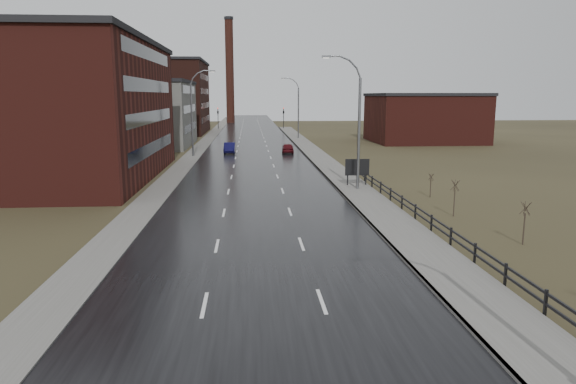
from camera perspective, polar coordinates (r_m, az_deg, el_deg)
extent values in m
cube|color=black|center=(67.45, -3.89, 3.79)|extent=(14.00, 300.00, 0.06)
cube|color=#595651|center=(43.67, 7.75, 0.04)|extent=(3.20, 180.00, 0.18)
cube|color=slate|center=(43.38, 5.78, 0.01)|extent=(0.16, 180.00, 0.18)
cube|color=#595651|center=(67.89, -10.84, 3.70)|extent=(2.40, 260.00, 0.12)
cube|color=#471914|center=(55.90, -26.13, 7.98)|extent=(22.00, 28.00, 13.00)
cube|color=black|center=(56.12, -26.71, 14.86)|extent=(22.44, 28.56, 0.50)
cube|color=black|center=(53.08, -14.71, 4.84)|extent=(0.06, 22.40, 1.20)
cube|color=black|center=(52.88, -14.87, 8.07)|extent=(0.06, 22.40, 1.20)
cube|color=black|center=(52.85, -15.02, 11.32)|extent=(0.06, 22.40, 1.20)
cube|color=black|center=(52.99, -15.18, 14.56)|extent=(0.06, 22.40, 1.20)
cube|color=slate|center=(86.81, -16.13, 8.22)|extent=(16.00, 20.00, 10.00)
cube|color=black|center=(86.79, -16.31, 11.68)|extent=(16.32, 20.40, 0.50)
cube|color=black|center=(85.65, -10.79, 7.08)|extent=(0.06, 16.00, 1.20)
cube|color=black|center=(85.53, -10.86, 9.09)|extent=(0.06, 16.00, 1.20)
cube|color=black|center=(85.51, -10.93, 11.09)|extent=(0.06, 16.00, 1.20)
cube|color=#331611|center=(117.16, -15.64, 9.99)|extent=(26.00, 24.00, 15.00)
cube|color=black|center=(117.38, -15.84, 13.77)|extent=(26.52, 24.48, 0.50)
cube|color=black|center=(115.48, -9.14, 8.01)|extent=(0.06, 19.20, 1.20)
cube|color=black|center=(115.38, -9.19, 9.50)|extent=(0.06, 19.20, 1.20)
cube|color=black|center=(115.37, -9.23, 10.99)|extent=(0.06, 19.20, 1.20)
cube|color=black|center=(115.43, -9.28, 12.47)|extent=(0.06, 19.20, 1.20)
cube|color=#471914|center=(94.23, 14.89, 7.83)|extent=(18.00, 16.00, 8.00)
cube|color=black|center=(94.14, 15.02, 10.41)|extent=(18.36, 16.32, 0.50)
cylinder|color=#331611|center=(157.22, -6.49, 13.12)|extent=(2.40, 2.40, 30.00)
cylinder|color=black|center=(158.63, -6.62, 18.65)|extent=(2.70, 2.70, 0.80)
cylinder|color=slate|center=(44.08, 7.88, 6.25)|extent=(0.24, 0.24, 9.50)
cylinder|color=slate|center=(43.96, 7.84, 12.96)|extent=(0.51, 0.14, 0.98)
cylinder|color=slate|center=(43.90, 7.24, 13.91)|extent=(0.81, 0.14, 0.81)
cylinder|color=slate|center=(43.80, 6.31, 14.56)|extent=(0.98, 0.14, 0.51)
cylinder|color=slate|center=(43.66, 5.19, 14.82)|extent=(1.01, 0.14, 0.14)
cube|color=slate|center=(43.55, 4.26, 14.77)|extent=(0.70, 0.28, 0.18)
cube|color=silver|center=(43.55, 4.26, 14.64)|extent=(0.50, 0.20, 0.04)
cylinder|color=slate|center=(69.46, -10.63, 7.74)|extent=(0.24, 0.24, 9.50)
cylinder|color=slate|center=(69.39, -10.64, 12.00)|extent=(0.51, 0.14, 0.98)
cylinder|color=slate|center=(69.36, -10.26, 12.60)|extent=(0.81, 0.14, 0.81)
cylinder|color=slate|center=(69.31, -9.67, 13.02)|extent=(0.98, 0.14, 0.51)
cylinder|color=slate|center=(69.25, -8.96, 13.18)|extent=(1.01, 0.14, 0.14)
cube|color=slate|center=(69.20, -8.38, 13.15)|extent=(0.70, 0.28, 0.18)
cube|color=silver|center=(69.19, -8.38, 13.07)|extent=(0.50, 0.20, 0.04)
cylinder|color=slate|center=(97.47, 1.16, 8.70)|extent=(0.24, 0.24, 9.50)
cylinder|color=slate|center=(97.41, 1.07, 11.74)|extent=(0.51, 0.14, 0.98)
cylinder|color=slate|center=(97.39, 0.79, 12.16)|extent=(0.81, 0.14, 0.81)
cylinder|color=slate|center=(97.34, 0.36, 12.44)|extent=(0.98, 0.14, 0.51)
cylinder|color=slate|center=(97.28, -0.15, 12.54)|extent=(1.01, 0.14, 0.14)
cube|color=slate|center=(97.23, -0.56, 12.51)|extent=(0.70, 0.28, 0.18)
cube|color=silver|center=(97.23, -0.56, 12.45)|extent=(0.50, 0.20, 0.04)
cube|color=black|center=(21.45, 26.70, -11.03)|extent=(0.10, 0.10, 1.10)
cube|color=black|center=(23.90, 23.00, -8.54)|extent=(0.10, 0.10, 1.10)
cube|color=black|center=(26.46, 20.05, -6.50)|extent=(0.10, 0.10, 1.10)
cube|color=black|center=(29.10, 17.63, -4.82)|extent=(0.10, 0.10, 1.10)
cube|color=black|center=(31.80, 15.64, -3.41)|extent=(0.10, 0.10, 1.10)
cube|color=black|center=(34.56, 13.96, -2.22)|extent=(0.10, 0.10, 1.10)
cube|color=black|center=(37.35, 12.54, -1.20)|extent=(0.10, 0.10, 1.10)
cube|color=black|center=(40.17, 11.31, -0.33)|extent=(0.10, 0.10, 1.10)
cube|color=black|center=(43.02, 10.25, 0.43)|extent=(0.10, 0.10, 1.10)
cube|color=black|center=(45.89, 9.32, 1.09)|extent=(0.10, 0.10, 1.10)
cube|color=black|center=(48.77, 8.50, 1.68)|extent=(0.10, 0.10, 1.10)
cube|color=black|center=(51.66, 7.77, 2.20)|extent=(0.10, 0.10, 1.10)
cube|color=black|center=(28.55, 18.05, -4.30)|extent=(0.08, 53.00, 0.10)
cube|color=black|center=(28.65, 18.00, -5.08)|extent=(0.08, 53.00, 0.10)
cylinder|color=#382D23|center=(30.95, 24.73, -3.75)|extent=(0.08, 0.08, 1.77)
cylinder|color=#382D23|center=(30.73, 24.98, -1.67)|extent=(0.04, 0.60, 0.70)
cylinder|color=#382D23|center=(30.75, 24.88, -1.65)|extent=(0.57, 0.22, 0.71)
cylinder|color=#382D23|center=(30.71, 24.81, -1.66)|extent=(0.34, 0.50, 0.72)
cylinder|color=#382D23|center=(30.66, 24.86, -1.68)|extent=(0.34, 0.50, 0.72)
cylinder|color=#382D23|center=(30.67, 24.97, -1.69)|extent=(0.57, 0.22, 0.71)
cylinder|color=#382D23|center=(36.44, 17.98, -1.17)|extent=(0.08, 0.08, 1.85)
cylinder|color=#382D23|center=(36.24, 18.16, 0.70)|extent=(0.04, 0.62, 0.73)
cylinder|color=#382D23|center=(36.27, 18.08, 0.71)|extent=(0.59, 0.23, 0.74)
cylinder|color=#382D23|center=(36.23, 18.01, 0.71)|extent=(0.35, 0.53, 0.75)
cylinder|color=#382D23|center=(36.18, 18.05, 0.69)|extent=(0.35, 0.53, 0.75)
cylinder|color=#382D23|center=(36.18, 18.14, 0.69)|extent=(0.59, 0.23, 0.74)
cylinder|color=#382D23|center=(42.84, 15.55, 0.39)|extent=(0.08, 0.08, 1.43)
cylinder|color=#382D23|center=(42.71, 15.68, 1.61)|extent=(0.04, 0.49, 0.57)
cylinder|color=#382D23|center=(42.74, 15.61, 1.62)|extent=(0.46, 0.19, 0.58)
cylinder|color=#382D23|center=(42.70, 15.55, 1.62)|extent=(0.28, 0.41, 0.58)
cylinder|color=#382D23|center=(42.65, 15.57, 1.60)|extent=(0.28, 0.41, 0.58)
cylinder|color=#382D23|center=(42.65, 15.65, 1.60)|extent=(0.46, 0.19, 0.58)
cube|color=black|center=(46.22, 6.64, 1.67)|extent=(0.10, 0.10, 1.80)
cube|color=black|center=(46.56, 8.65, 1.69)|extent=(0.10, 0.10, 1.80)
cube|color=silver|center=(46.21, 7.69, 2.76)|extent=(2.07, 0.08, 1.38)
cube|color=black|center=(46.16, 7.70, 2.75)|extent=(2.17, 0.04, 1.48)
cylinder|color=black|center=(127.31, -7.78, 8.10)|extent=(0.16, 0.16, 5.20)
imported|color=black|center=(127.24, -7.80, 9.07)|extent=(0.58, 2.73, 1.10)
sphere|color=#FF190C|center=(127.08, -7.81, 9.20)|extent=(0.18, 0.18, 0.18)
cylinder|color=black|center=(127.37, -0.50, 8.20)|extent=(0.16, 0.16, 5.20)
imported|color=black|center=(127.29, -0.50, 9.16)|extent=(0.58, 2.73, 1.10)
sphere|color=#FF190C|center=(127.14, -0.50, 9.30)|extent=(0.18, 0.18, 0.18)
imported|color=#0C0B37|center=(73.59, -6.51, 4.87)|extent=(1.55, 4.43, 1.46)
imported|color=#4C0C12|center=(73.06, -0.01, 4.88)|extent=(1.93, 4.24, 1.41)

